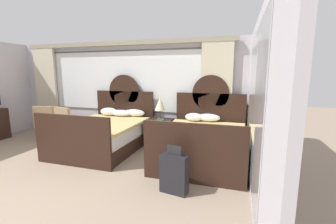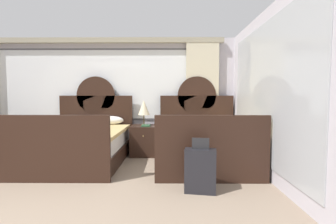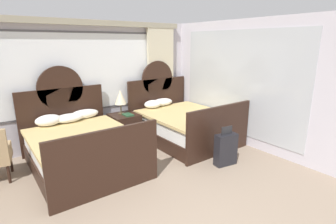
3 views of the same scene
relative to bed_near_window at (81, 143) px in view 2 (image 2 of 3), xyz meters
name	(u,v)px [view 2 (image 2 of 3)]	position (x,y,z in m)	size (l,w,h in m)	color
wall_back_window	(93,91)	(-0.12, 1.18, 1.04)	(6.82, 0.22, 2.70)	silver
wall_right_mirror	(274,93)	(3.32, -1.09, 0.97)	(0.08, 4.58, 2.70)	silver
bed_near_window	(81,143)	(0.00, 0.00, 0.00)	(1.72, 2.23, 1.77)	black
bed_near_mirror	(202,144)	(2.38, -0.01, 0.00)	(1.72, 2.23, 1.77)	black
nightstand_between_beds	(145,140)	(1.19, 0.63, -0.06)	(0.59, 0.62, 0.66)	black
table_lamp_on_nightstand	(144,108)	(1.17, 0.71, 0.66)	(0.27, 0.27, 0.55)	brown
book_on_nightstand	(146,126)	(1.23, 0.51, 0.29)	(0.18, 0.26, 0.03)	#285133
armchair_by_window_left	(22,135)	(-1.36, 0.30, 0.10)	(0.63, 0.63, 0.93)	tan
suitcase_on_floor	(200,170)	(2.17, -1.51, -0.08)	(0.44, 0.25, 0.75)	black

